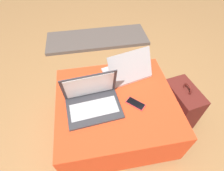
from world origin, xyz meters
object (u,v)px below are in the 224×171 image
cell_phone (136,104)px  backpack (180,105)px  laptop_near (92,101)px  laptop_far (127,71)px

cell_phone → backpack: (0.45, 0.07, -0.22)m
laptop_near → backpack: size_ratio=0.87×
laptop_far → backpack: (0.44, -0.23, -0.27)m
laptop_near → laptop_far: bearing=34.2°
laptop_near → backpack: laptop_near is taller
laptop_near → backpack: (0.75, 0.03, -0.27)m
laptop_near → cell_phone: size_ratio=2.78×
laptop_far → cell_phone: 0.30m
laptop_far → laptop_near: bearing=25.8°
laptop_far → backpack: laptop_far is taller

